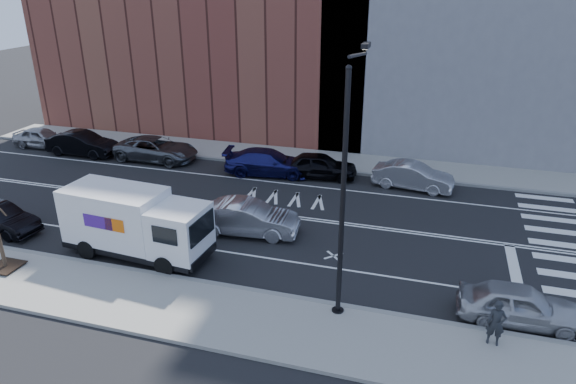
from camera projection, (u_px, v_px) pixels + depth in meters
The scene contains 19 objects.
ground at pixel (235, 210), 27.25m from camera, with size 120.00×120.00×0.00m, color black.
sidewalk_near at pixel (149, 302), 19.45m from camera, with size 44.00×3.60×0.15m, color gray.
sidewalk_far at pixel (283, 156), 34.98m from camera, with size 44.00×3.60×0.15m, color gray.
curb_near at pixel (172, 277), 21.04m from camera, with size 44.00×0.25×0.17m, color gray.
curb_far at pixel (275, 165), 33.39m from camera, with size 44.00×0.25×0.17m, color gray.
crosswalk at pixel (566, 252), 23.09m from camera, with size 3.00×14.00×0.01m, color white, non-canonical shape.
road_markings at pixel (235, 210), 27.25m from camera, with size 40.00×8.60×0.01m, color white, non-canonical shape.
streetlight at pixel (346, 182), 17.34m from camera, with size 0.44×4.02×9.34m.
fedex_van at pixel (135, 223), 22.30m from camera, with size 6.76×2.75×3.02m.
far_parked_a at pixel (42, 138), 36.75m from camera, with size 1.71×4.24×1.44m, color #98989C.
far_parked_b at pixel (82, 144), 35.21m from camera, with size 1.71×4.90×1.61m, color black.
far_parked_c at pixel (156, 149), 34.22m from camera, with size 2.57×5.58×1.55m, color #515459.
far_parked_d at pixel (268, 162), 31.80m from camera, with size 2.20×5.40×1.57m, color navy.
far_parked_e at pixel (319, 166), 31.27m from camera, with size 1.83×4.56×1.55m, color black.
far_parked_f at pixel (413, 176), 29.70m from camera, with size 1.60×4.58×1.51m, color #B9B9BE.
driving_sedan at pixel (247, 218), 24.48m from camera, with size 1.72×4.93×1.62m, color #BBBBC0.
near_parked_rear_a at pixel (0, 219), 24.70m from camera, with size 1.43×4.11×1.35m, color black.
near_parked_front at pixel (520, 305), 18.20m from camera, with size 1.73×4.30×1.47m, color #B0B1B5.
pedestrian at pixel (496, 323), 16.87m from camera, with size 0.59×0.39×1.63m, color #212427.
Camera 1 is at (9.65, -22.90, 11.56)m, focal length 32.00 mm.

